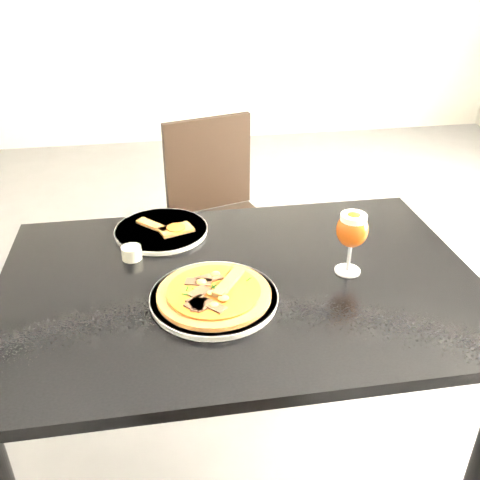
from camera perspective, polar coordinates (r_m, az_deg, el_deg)
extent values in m
plane|color=#5B5B5E|center=(2.11, 6.08, -15.92)|extent=(6.00, 6.00, 0.00)
cube|color=black|center=(1.35, -0.01, -4.81)|extent=(1.20, 0.81, 0.03)
cylinder|color=black|center=(1.54, 24.09, -21.37)|extent=(0.05, 0.05, 0.72)
cylinder|color=black|center=(1.87, -18.59, -9.76)|extent=(0.05, 0.05, 0.72)
cylinder|color=black|center=(1.97, 14.16, -6.77)|extent=(0.05, 0.05, 0.72)
cube|color=black|center=(2.23, -1.45, 0.83)|extent=(0.49, 0.49, 0.04)
cylinder|color=black|center=(2.17, -3.54, -7.09)|extent=(0.03, 0.03, 0.41)
cylinder|color=black|center=(2.29, 4.00, -5.01)|extent=(0.03, 0.03, 0.41)
cylinder|color=black|center=(2.42, -6.45, -2.94)|extent=(0.03, 0.03, 0.41)
cylinder|color=black|center=(2.53, 0.45, -1.27)|extent=(0.03, 0.03, 0.41)
cube|color=black|center=(2.28, -3.41, 8.05)|extent=(0.37, 0.13, 0.40)
cylinder|color=white|center=(1.27, -2.78, -6.19)|extent=(0.36, 0.36, 0.02)
cylinder|color=#906022|center=(1.26, -2.80, -5.78)|extent=(0.27, 0.27, 0.01)
cylinder|color=#B9320F|center=(1.25, -2.81, -5.46)|extent=(0.22, 0.22, 0.01)
cube|color=#43271D|center=(1.25, -1.50, -5.16)|extent=(0.05, 0.03, 0.00)
cube|color=#43271D|center=(1.28, -1.69, -4.22)|extent=(0.05, 0.06, 0.00)
cube|color=#43271D|center=(1.30, -3.82, -3.72)|extent=(0.04, 0.06, 0.00)
cube|color=#43271D|center=(1.26, -4.05, -5.06)|extent=(0.06, 0.05, 0.00)
cube|color=#43271D|center=(1.23, -4.70, -6.00)|extent=(0.06, 0.05, 0.00)
cube|color=#43271D|center=(1.19, -3.14, -7.11)|extent=(0.04, 0.06, 0.00)
cube|color=#43271D|center=(1.23, -1.85, -5.79)|extent=(0.05, 0.06, 0.00)
ellipsoid|color=#DFC048|center=(1.26, -2.10, -4.88)|extent=(0.02, 0.02, 0.01)
ellipsoid|color=#DFC048|center=(1.30, -3.71, -3.61)|extent=(0.02, 0.02, 0.01)
ellipsoid|color=#DFC048|center=(1.25, -3.70, -5.20)|extent=(0.02, 0.02, 0.01)
ellipsoid|color=#DFC048|center=(1.20, -3.83, -6.94)|extent=(0.02, 0.02, 0.01)
ellipsoid|color=#DFC048|center=(1.24, -2.10, -5.47)|extent=(0.02, 0.02, 0.01)
cube|color=#124D0D|center=(1.26, -2.65, -4.95)|extent=(0.01, 0.02, 0.00)
cube|color=#124D0D|center=(1.28, -3.42, -4.29)|extent=(0.01, 0.02, 0.00)
cube|color=#124D0D|center=(1.29, -5.31, -4.22)|extent=(0.01, 0.01, 0.00)
cube|color=#124D0D|center=(1.25, -4.12, -5.26)|extent=(0.02, 0.01, 0.00)
cube|color=#124D0D|center=(1.23, -5.21, -6.04)|extent=(0.02, 0.01, 0.00)
cube|color=#124D0D|center=(1.24, -3.15, -5.65)|extent=(0.01, 0.02, 0.00)
cube|color=#124D0D|center=(1.21, -2.73, -6.47)|extent=(0.00, 0.02, 0.00)
cube|color=#124D0D|center=(1.20, -0.84, -6.87)|extent=(0.01, 0.02, 0.00)
cube|color=#124D0D|center=(1.24, -1.58, -5.58)|extent=(0.02, 0.01, 0.00)
cube|color=#124D0D|center=(1.26, -0.23, -4.99)|extent=(0.02, 0.00, 0.00)
cube|color=#124D0D|center=(1.26, -2.33, -5.05)|extent=(0.02, 0.01, 0.00)
cube|color=#906022|center=(1.28, -2.19, -4.09)|extent=(0.09, 0.12, 0.01)
cylinder|color=white|center=(1.57, -8.40, 1.00)|extent=(0.35, 0.35, 0.01)
cube|color=#906022|center=(1.57, -9.28, 1.56)|extent=(0.10, 0.10, 0.01)
cube|color=#906022|center=(1.54, -6.82, 1.12)|extent=(0.11, 0.08, 0.01)
cylinder|color=#B9320F|center=(1.54, -6.84, 1.33)|extent=(0.05, 0.05, 0.00)
cube|color=#906022|center=(1.38, -3.28, -3.12)|extent=(0.11, 0.03, 0.01)
cylinder|color=beige|center=(1.45, -11.49, -1.35)|extent=(0.05, 0.05, 0.04)
cylinder|color=gold|center=(1.44, -11.54, -0.92)|extent=(0.05, 0.05, 0.01)
cylinder|color=silver|center=(1.40, 11.39, -3.21)|extent=(0.07, 0.07, 0.00)
cylinder|color=silver|center=(1.38, 11.54, -1.89)|extent=(0.01, 0.01, 0.07)
ellipsoid|color=#A64110|center=(1.34, 11.89, 1.08)|extent=(0.08, 0.08, 0.09)
cylinder|color=white|center=(1.33, 12.04, 2.38)|extent=(0.06, 0.06, 0.02)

